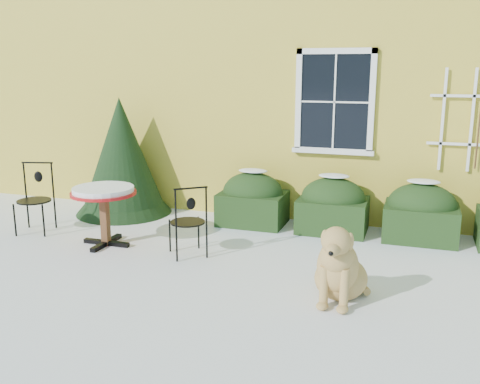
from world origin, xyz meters
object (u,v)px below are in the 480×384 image
(evergreen_shrub, at_px, (122,167))
(dog, at_px, (339,269))
(patio_chair_far, at_px, (35,198))
(bistro_table, at_px, (104,197))
(patio_chair_near, at_px, (188,221))

(evergreen_shrub, distance_m, dog, 4.84)
(evergreen_shrub, bearing_deg, patio_chair_far, -117.03)
(evergreen_shrub, distance_m, bistro_table, 1.78)
(bistro_table, xyz_separation_m, patio_chair_far, (-1.39, 0.24, -0.18))
(patio_chair_far, distance_m, dog, 4.97)
(evergreen_shrub, xyz_separation_m, dog, (4.12, -2.50, -0.44))
(dog, bearing_deg, patio_chair_far, 170.74)
(patio_chair_near, relative_size, dog, 0.96)
(evergreen_shrub, bearing_deg, bistro_table, -67.87)
(patio_chair_near, xyz_separation_m, patio_chair_far, (-2.70, 0.28, 0.04))
(patio_chair_far, bearing_deg, bistro_table, -25.08)
(patio_chair_near, bearing_deg, dog, 120.74)
(evergreen_shrub, relative_size, dog, 1.96)
(patio_chair_far, bearing_deg, dog, -27.96)
(evergreen_shrub, xyz_separation_m, patio_chair_far, (-0.72, -1.40, -0.27))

